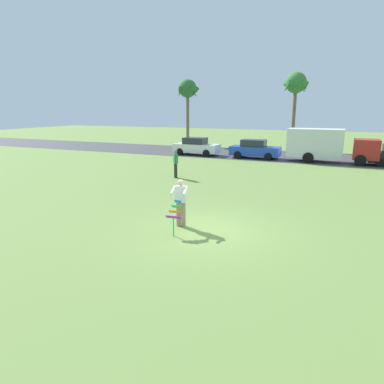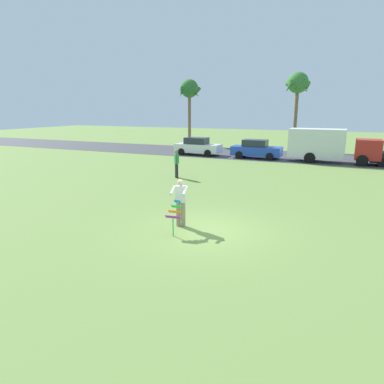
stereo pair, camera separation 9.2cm
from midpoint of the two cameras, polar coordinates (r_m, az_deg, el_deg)
name	(u,v)px [view 2 (the right image)]	position (r m, az deg, el deg)	size (l,w,h in m)	color
ground_plane	(207,231)	(11.95, 2.70, -6.56)	(120.00, 120.00, 0.00)	olive
road_strip	(292,157)	(31.84, 16.55, 5.72)	(120.00, 8.00, 0.01)	#424247
person_kite_flyer	(181,201)	(12.14, -1.72, -1.50)	(0.64, 0.73, 1.73)	gray
kite_held	(175,213)	(11.40, -2.72, -3.51)	(0.53, 0.67, 1.14)	blue
parked_car_white	(198,147)	(31.57, 1.05, 7.62)	(4.22, 1.86, 1.60)	white
parked_car_blue	(256,149)	(29.88, 10.80, 7.03)	(4.21, 1.85, 1.60)	#2347B7
parked_truck_red_cab	(328,145)	(29.06, 21.89, 7.38)	(6.72, 2.18, 2.62)	#B2231E
palm_tree_left_near	(189,91)	(41.41, -0.37, 16.56)	(2.58, 2.71, 7.52)	brown
palm_tree_right_near	(298,86)	(37.56, 17.37, 16.63)	(2.58, 2.71, 7.78)	brown
person_walker_near	(177,163)	(20.94, -2.49, 4.92)	(0.40, 0.46, 1.73)	#26262B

